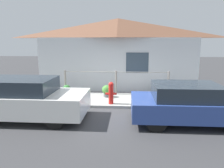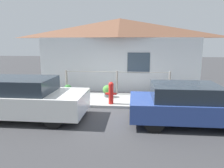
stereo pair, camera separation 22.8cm
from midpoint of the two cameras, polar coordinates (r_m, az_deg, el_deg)
ground_plane at (r=8.43m, az=1.07°, el=-6.42°), size 60.00×60.00×0.00m
sidewalk at (r=9.42m, az=1.57°, el=-4.23°), size 24.00×2.09×0.10m
house at (r=11.83m, az=2.60°, el=13.29°), size 8.43×2.23×3.74m
fence at (r=10.14m, az=1.94°, el=0.69°), size 4.90×0.10×1.10m
car_left at (r=7.78m, az=-21.33°, el=-3.46°), size 4.05×1.81×1.36m
car_right at (r=7.20m, az=20.09°, el=-4.89°), size 3.65×1.80×1.24m
fire_hydrant at (r=8.58m, az=0.50°, el=-2.22°), size 0.45×0.20×0.88m
potted_plant_near_hydrant at (r=9.67m, az=-0.58°, el=-1.69°), size 0.41×0.41×0.54m
potted_plant_by_fence at (r=10.31m, az=-10.84°, el=-1.43°), size 0.35×0.35×0.47m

